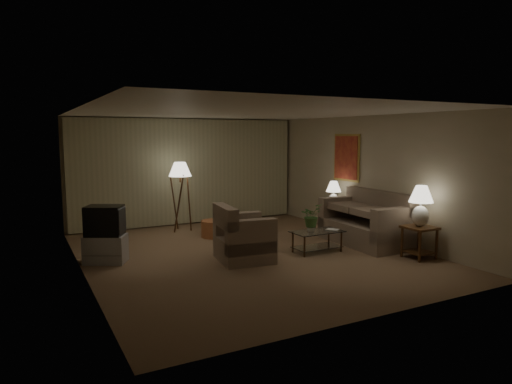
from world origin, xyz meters
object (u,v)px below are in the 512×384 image
at_px(table_lamp_near, 421,202).
at_px(side_table_near, 419,236).
at_px(side_table_far, 333,215).
at_px(floor_lamp, 181,195).
at_px(vase, 311,228).
at_px(table_lamp_far, 334,192).
at_px(crt_tv, 104,221).
at_px(coffee_table, 317,238).
at_px(ottoman, 214,229).
at_px(sofa, 364,223).
at_px(armchair, 244,239).
at_px(tv_cabinet, 106,249).

bearing_deg(table_lamp_near, side_table_near, -26.57).
distance_m(side_table_far, table_lamp_near, 2.68).
height_order(table_lamp_near, floor_lamp, floor_lamp).
distance_m(floor_lamp, vase, 3.55).
xyz_separation_m(table_lamp_far, crt_tv, (-5.20, -0.19, -0.19)).
bearing_deg(coffee_table, side_table_near, -41.53).
bearing_deg(coffee_table, table_lamp_near, -41.53).
height_order(table_lamp_near, ottoman, table_lamp_near).
xyz_separation_m(sofa, floor_lamp, (-2.97, 3.07, 0.42)).
bearing_deg(vase, armchair, 174.45).
bearing_deg(table_lamp_far, ottoman, 162.89).
relative_size(floor_lamp, ottoman, 2.90).
relative_size(ottoman, vase, 3.46).
bearing_deg(tv_cabinet, side_table_far, 29.99).
bearing_deg(tv_cabinet, ottoman, 49.92).
distance_m(side_table_near, floor_lamp, 5.43).
bearing_deg(tv_cabinet, coffee_table, 10.87).
distance_m(table_lamp_far, ottoman, 2.91).
xyz_separation_m(side_table_far, crt_tv, (-5.20, -0.19, 0.36)).
distance_m(side_table_near, tv_cabinet, 5.73).
distance_m(coffee_table, crt_tv, 3.99).
distance_m(crt_tv, floor_lamp, 2.90).
relative_size(tv_cabinet, crt_tv, 1.10).
bearing_deg(table_lamp_near, crt_tv, 155.13).
distance_m(crt_tv, vase, 3.83).
bearing_deg(floor_lamp, side_table_near, -54.80).
xyz_separation_m(sofa, armchair, (-2.79, 0.03, -0.03)).
bearing_deg(vase, floor_lamp, 116.16).
bearing_deg(table_lamp_near, floor_lamp, 125.20).
xyz_separation_m(sofa, side_table_near, (0.15, -1.35, -0.03)).
height_order(side_table_far, floor_lamp, floor_lamp).
xyz_separation_m(armchair, floor_lamp, (-0.18, 3.04, 0.45)).
bearing_deg(side_table_far, floor_lamp, 149.72).
xyz_separation_m(table_lamp_far, ottoman, (-2.69, 0.83, -0.77)).
relative_size(table_lamp_near, tv_cabinet, 0.91).
height_order(armchair, table_lamp_far, table_lamp_far).
bearing_deg(crt_tv, side_table_far, 29.99).
bearing_deg(side_table_far, crt_tv, -177.91).
height_order(floor_lamp, ottoman, floor_lamp).
height_order(table_lamp_far, tv_cabinet, table_lamp_far).
bearing_deg(table_lamp_near, coffee_table, 138.47).
relative_size(coffee_table, tv_cabinet, 1.20).
distance_m(coffee_table, floor_lamp, 3.65).
xyz_separation_m(tv_cabinet, ottoman, (2.51, 1.02, -0.06)).
distance_m(side_table_far, tv_cabinet, 5.21).
relative_size(armchair, side_table_near, 1.97).
xyz_separation_m(sofa, ottoman, (-2.54, 2.08, -0.25)).
xyz_separation_m(armchair, side_table_far, (2.94, 1.22, -0.00)).
bearing_deg(side_table_far, ottoman, 162.89).
xyz_separation_m(side_table_far, table_lamp_far, (0.00, 0.00, 0.56)).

